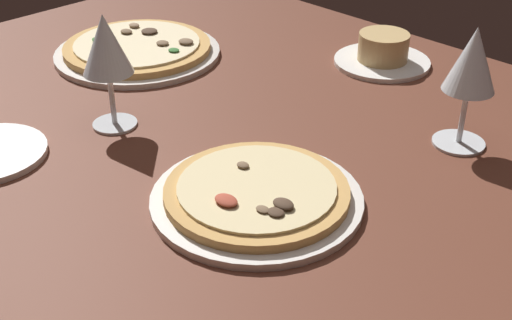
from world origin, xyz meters
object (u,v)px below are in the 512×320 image
ramekin_on_saucer (383,52)px  wine_glass_far (472,65)px  pizza_main (257,195)px  pizza_side (138,49)px  wine_glass_near (106,48)px

ramekin_on_saucer → wine_glass_far: size_ratio=0.97×
ramekin_on_saucer → wine_glass_far: 31.00cm
pizza_main → pizza_side: same height
wine_glass_near → ramekin_on_saucer: bearing=73.2°
pizza_side → wine_glass_near: bearing=-43.7°
pizza_side → wine_glass_far: (58.40, 12.76, 10.93)cm
pizza_side → wine_glass_far: 60.76cm
pizza_main → ramekin_on_saucer: bearing=108.1°
pizza_main → wine_glass_near: 31.31cm
ramekin_on_saucer → pizza_side: bearing=-139.8°
ramekin_on_saucer → pizza_main: bearing=-71.9°
pizza_main → pizza_side: 51.90cm
pizza_main → ramekin_on_saucer: ramekin_on_saucer is taller
ramekin_on_saucer → wine_glass_near: 50.05cm
pizza_main → wine_glass_near: size_ratio=1.53×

